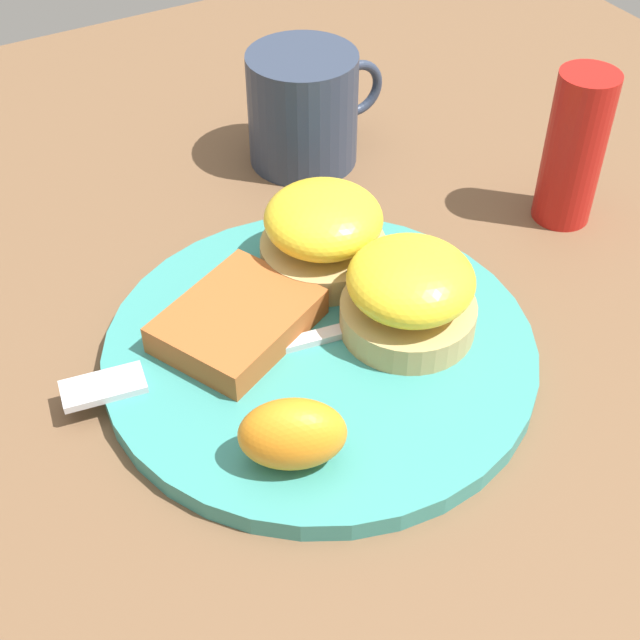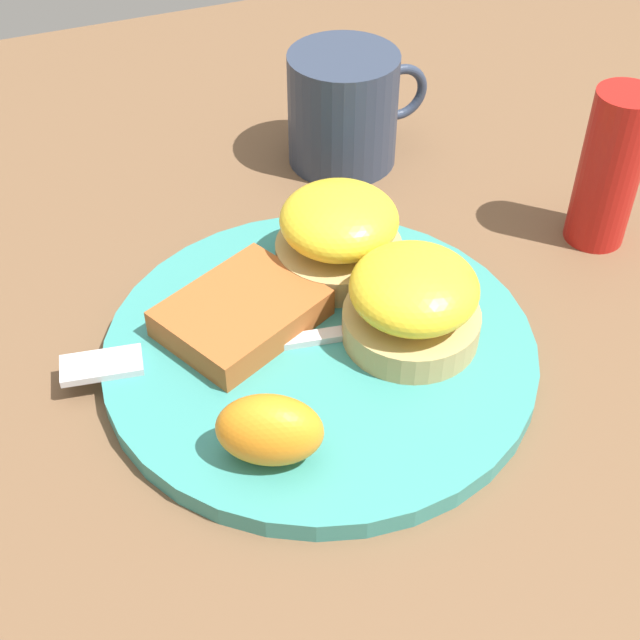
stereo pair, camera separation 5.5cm
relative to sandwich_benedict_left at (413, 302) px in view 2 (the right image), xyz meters
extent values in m
plane|color=brown|center=(-0.06, 0.02, -0.04)|extent=(1.10, 1.10, 0.00)
cylinder|color=teal|center=(-0.06, 0.02, -0.04)|extent=(0.28, 0.28, 0.01)
cylinder|color=tan|center=(0.00, 0.00, -0.02)|extent=(0.09, 0.09, 0.02)
ellipsoid|color=yellow|center=(0.00, 0.00, 0.01)|extent=(0.08, 0.08, 0.04)
cylinder|color=tan|center=(-0.02, 0.08, -0.02)|extent=(0.09, 0.09, 0.02)
ellipsoid|color=yellow|center=(-0.02, 0.08, 0.01)|extent=(0.08, 0.08, 0.04)
cube|color=#A55626|center=(-0.10, 0.05, -0.02)|extent=(0.12, 0.11, 0.02)
ellipsoid|color=orange|center=(-0.12, -0.06, -0.01)|extent=(0.07, 0.06, 0.04)
cube|color=silver|center=(-0.04, 0.02, -0.03)|extent=(0.13, 0.03, 0.00)
cube|color=silver|center=(-0.19, 0.04, -0.03)|extent=(0.05, 0.03, 0.00)
cylinder|color=#2D384C|center=(0.05, 0.23, 0.00)|extent=(0.09, 0.09, 0.09)
torus|color=#2D384C|center=(0.10, 0.23, 0.01)|extent=(0.05, 0.01, 0.05)
cylinder|color=#B21914|center=(0.18, 0.06, 0.02)|extent=(0.04, 0.04, 0.12)
camera|label=1|loc=(-0.26, -0.34, 0.37)|focal=50.00mm
camera|label=2|loc=(-0.21, -0.36, 0.37)|focal=50.00mm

